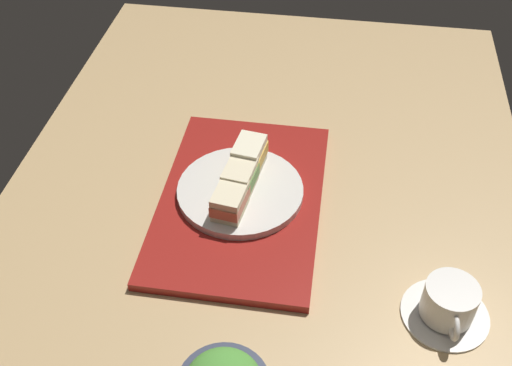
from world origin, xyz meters
The scene contains 7 objects.
ground_plane centered at (0.00, 0.00, -1.50)cm, with size 140.00×100.00×3.00cm, color tan.
serving_tray centered at (3.28, -4.23, 0.87)cm, with size 45.43×29.59×1.73cm, color maroon.
sandwich_plate centered at (2.41, -4.50, 2.47)cm, with size 23.48×23.48×1.48cm, color silver.
sandwich_near centered at (-3.60, -3.77, 6.15)cm, with size 8.35×6.45×5.87cm.
sandwich_middle centered at (2.41, -4.50, 5.82)cm, with size 7.85×6.35×5.22cm.
sandwich_far centered at (8.41, -5.24, 5.64)cm, with size 8.31×6.20×4.85cm.
coffee_cup centered at (23.00, 31.81, 3.05)cm, with size 13.88×13.88×6.82cm.
Camera 1 is at (83.53, 10.90, 82.24)cm, focal length 43.35 mm.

